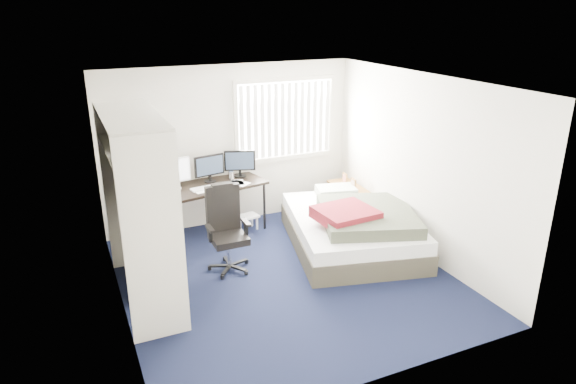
# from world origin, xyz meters

# --- Properties ---
(ground) EXTENTS (4.20, 4.20, 0.00)m
(ground) POSITION_xyz_m (0.00, 0.00, 0.00)
(ground) COLOR black
(ground) RESTS_ON ground
(room_shell) EXTENTS (4.20, 4.20, 4.20)m
(room_shell) POSITION_xyz_m (0.00, 0.00, 1.51)
(room_shell) COLOR silver
(room_shell) RESTS_ON ground
(window_assembly) EXTENTS (1.72, 0.09, 1.32)m
(window_assembly) POSITION_xyz_m (0.90, 2.04, 1.60)
(window_assembly) COLOR white
(window_assembly) RESTS_ON ground
(closet) EXTENTS (0.64, 1.84, 2.22)m
(closet) POSITION_xyz_m (-1.67, 0.27, 1.35)
(closet) COLOR beige
(closet) RESTS_ON ground
(desk) EXTENTS (1.71, 1.04, 1.25)m
(desk) POSITION_xyz_m (-0.46, 1.75, 0.81)
(desk) COLOR black
(desk) RESTS_ON ground
(office_chair) EXTENTS (0.55, 0.54, 1.15)m
(office_chair) POSITION_xyz_m (-0.59, 0.59, 0.44)
(office_chair) COLOR black
(office_chair) RESTS_ON ground
(footstool) EXTENTS (0.33, 0.28, 0.24)m
(footstool) POSITION_xyz_m (0.09, 1.64, 0.18)
(footstool) COLOR white
(footstool) RESTS_ON ground
(nightstand) EXTENTS (0.44, 0.81, 0.73)m
(nightstand) POSITION_xyz_m (1.75, 1.44, 0.48)
(nightstand) COLOR brown
(nightstand) RESTS_ON ground
(bed) EXTENTS (2.14, 2.54, 0.72)m
(bed) POSITION_xyz_m (1.25, 0.45, 0.30)
(bed) COLOR #3B372A
(bed) RESTS_ON ground
(pine_box) EXTENTS (0.37, 0.29, 0.27)m
(pine_box) POSITION_xyz_m (-1.65, 0.23, 0.13)
(pine_box) COLOR tan
(pine_box) RESTS_ON ground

